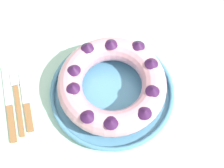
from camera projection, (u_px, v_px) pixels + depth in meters
ground_plane at (109, 157)px, 1.53m from camera, size 8.00×8.00×0.00m
dining_table at (108, 101)px, 0.94m from camera, size 1.42×1.26×0.74m
serving_dish at (112, 92)px, 0.85m from camera, size 0.34×0.34×0.03m
bundt_cake at (112, 84)px, 0.81m from camera, size 0.29×0.29×0.08m
fork at (17, 95)px, 0.86m from camera, size 0.02×0.21×0.01m
serving_knife at (10, 107)px, 0.85m from camera, size 0.02×0.24×0.01m
cake_knife at (27, 105)px, 0.85m from camera, size 0.02×0.18×0.01m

